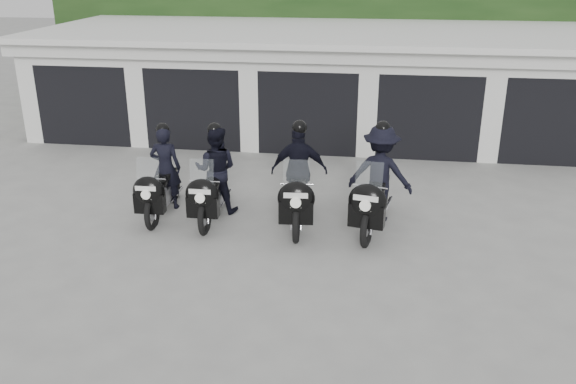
# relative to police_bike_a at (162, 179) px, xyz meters

# --- Properties ---
(ground) EXTENTS (80.00, 80.00, 0.00)m
(ground) POSITION_rel_police_bike_a_xyz_m (2.47, -1.11, -0.75)
(ground) COLOR #9B9B96
(ground) RESTS_ON ground
(garage_block) EXTENTS (16.40, 6.80, 2.96)m
(garage_block) POSITION_rel_police_bike_a_xyz_m (2.47, 6.95, 0.68)
(garage_block) COLOR silver
(garage_block) RESTS_ON ground
(background_vegetation) EXTENTS (20.00, 3.90, 5.80)m
(background_vegetation) POSITION_rel_police_bike_a_xyz_m (2.84, 11.81, 2.02)
(background_vegetation) COLOR #173212
(background_vegetation) RESTS_ON ground
(police_bike_a) EXTENTS (0.68, 2.17, 1.89)m
(police_bike_a) POSITION_rel_police_bike_a_xyz_m (0.00, 0.00, 0.00)
(police_bike_a) COLOR black
(police_bike_a) RESTS_ON ground
(police_bike_b) EXTENTS (0.90, 2.24, 1.95)m
(police_bike_b) POSITION_rel_police_bike_a_xyz_m (1.07, 0.06, 0.07)
(police_bike_b) COLOR black
(police_bike_b) RESTS_ON ground
(police_bike_c) EXTENTS (1.17, 2.37, 2.07)m
(police_bike_c) POSITION_rel_police_bike_a_xyz_m (2.80, 0.06, 0.13)
(police_bike_c) COLOR black
(police_bike_c) RESTS_ON ground
(police_bike_d) EXTENTS (1.36, 2.40, 2.11)m
(police_bike_d) POSITION_rel_police_bike_a_xyz_m (4.34, 0.08, 0.15)
(police_bike_d) COLOR black
(police_bike_d) RESTS_ON ground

